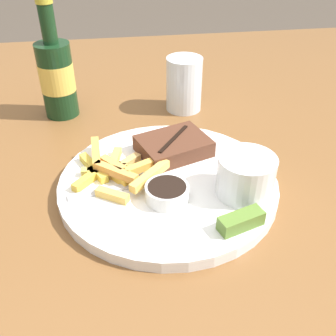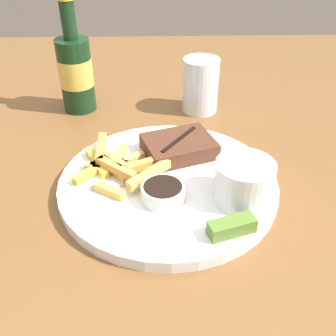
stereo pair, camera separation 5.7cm
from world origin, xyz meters
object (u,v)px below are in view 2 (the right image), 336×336
(dinner_plate, at_px, (168,184))
(fork_utensil, at_px, (110,185))
(drinking_glass, at_px, (200,85))
(dipping_sauce_cup, at_px, (163,192))
(beer_bottle, at_px, (76,70))
(steak_portion, at_px, (179,147))
(coleslaw_cup, at_px, (244,179))
(pickle_spear, at_px, (232,227))

(dinner_plate, bearing_deg, fork_utensil, -169.94)
(fork_utensil, bearing_deg, drinking_glass, 50.25)
(dipping_sauce_cup, distance_m, beer_bottle, 0.36)
(drinking_glass, bearing_deg, dinner_plate, -105.36)
(steak_portion, height_order, beer_bottle, beer_bottle)
(steak_portion, bearing_deg, drinking_glass, 74.77)
(coleslaw_cup, distance_m, pickle_spear, 0.08)
(dinner_plate, relative_size, pickle_spear, 5.04)
(coleslaw_cup, relative_size, pickle_spear, 1.25)
(pickle_spear, distance_m, fork_utensil, 0.19)
(coleslaw_cup, bearing_deg, beer_bottle, 130.80)
(steak_portion, height_order, drinking_glass, drinking_glass)
(drinking_glass, bearing_deg, dipping_sauce_cup, -104.62)
(beer_bottle, bearing_deg, coleslaw_cup, -49.20)
(fork_utensil, bearing_deg, dinner_plate, 0.00)
(coleslaw_cup, relative_size, drinking_glass, 0.76)
(fork_utensil, distance_m, drinking_glass, 0.32)
(dinner_plate, distance_m, beer_bottle, 0.33)
(dipping_sauce_cup, height_order, beer_bottle, beer_bottle)
(dipping_sauce_cup, distance_m, fork_utensil, 0.08)
(steak_portion, height_order, dipping_sauce_cup, steak_portion)
(dinner_plate, xyz_separation_m, dipping_sauce_cup, (-0.01, -0.05, 0.02))
(beer_bottle, bearing_deg, pickle_spear, -57.10)
(beer_bottle, xyz_separation_m, drinking_glass, (0.24, -0.01, -0.03))
(dipping_sauce_cup, xyz_separation_m, fork_utensil, (-0.08, 0.03, -0.01))
(coleslaw_cup, height_order, beer_bottle, beer_bottle)
(beer_bottle, height_order, drinking_glass, beer_bottle)
(dinner_plate, xyz_separation_m, drinking_glass, (0.07, 0.26, 0.04))
(dipping_sauce_cup, distance_m, drinking_glass, 0.32)
(coleslaw_cup, distance_m, drinking_glass, 0.31)
(coleslaw_cup, bearing_deg, fork_utensil, 170.36)
(coleslaw_cup, distance_m, fork_utensil, 0.19)
(steak_portion, distance_m, dipping_sauce_cup, 0.12)
(coleslaw_cup, relative_size, dipping_sauce_cup, 1.33)
(pickle_spear, bearing_deg, drinking_glass, 90.80)
(dinner_plate, distance_m, pickle_spear, 0.14)
(steak_portion, distance_m, fork_utensil, 0.13)
(beer_bottle, bearing_deg, drinking_glass, -3.05)
(dipping_sauce_cup, height_order, pickle_spear, dipping_sauce_cup)
(coleslaw_cup, relative_size, fork_utensil, 0.60)
(steak_portion, bearing_deg, pickle_spear, -72.75)
(steak_portion, xyz_separation_m, pickle_spear, (0.06, -0.18, -0.00))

